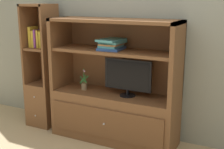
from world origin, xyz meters
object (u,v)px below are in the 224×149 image
tv_monitor (128,76)px  magazine_stack (112,44)px  bookshelf_tall (43,84)px  media_console (114,103)px  upright_book_row (38,38)px  potted_plant (84,85)px

tv_monitor → magazine_stack: bearing=178.2°
magazine_stack → bookshelf_tall: 1.24m
media_console → bookshelf_tall: bearing=179.9°
bookshelf_tall → upright_book_row: 0.64m
potted_plant → upright_book_row: bearing=178.5°
media_console → magazine_stack: media_console is taller
media_console → magazine_stack: bearing=-163.4°
media_console → upright_book_row: 1.34m
media_console → potted_plant: size_ratio=5.60×
potted_plant → upright_book_row: size_ratio=1.02×
tv_monitor → bookshelf_tall: (-1.28, 0.02, -0.26)m
potted_plant → magazine_stack: 0.67m
potted_plant → tv_monitor: bearing=1.1°
potted_plant → bookshelf_tall: 0.69m
tv_monitor → potted_plant: 0.62m
bookshelf_tall → upright_book_row: bearing=-165.0°
media_console → tv_monitor: bearing=-4.7°
media_console → magazine_stack: 0.72m
tv_monitor → magazine_stack: size_ratio=1.64×
magazine_stack → bookshelf_tall: size_ratio=0.21×
magazine_stack → upright_book_row: (-1.10, 0.00, 0.01)m
potted_plant → upright_book_row: upright_book_row is taller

